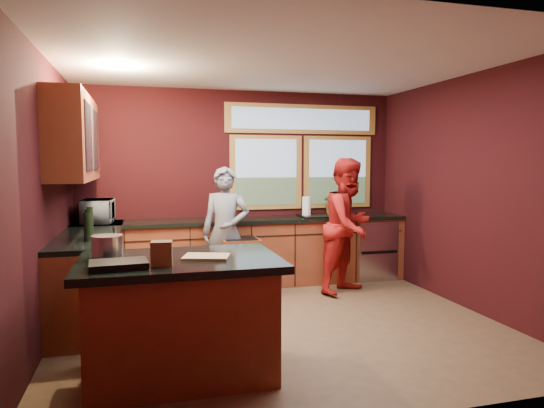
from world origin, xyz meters
name	(u,v)px	position (x,y,z in m)	size (l,w,h in m)	color
floor	(281,324)	(0.00, 0.00, 0.00)	(4.50, 4.50, 0.00)	brown
room_shell	(218,152)	(-0.60, 0.32, 1.80)	(4.52, 4.02, 2.71)	black
back_counter	(261,251)	(0.20, 1.70, 0.46)	(4.50, 0.64, 0.93)	brown
left_counter	(90,274)	(-1.95, 0.85, 0.47)	(0.64, 2.30, 0.93)	brown
island	(181,316)	(-1.10, -0.94, 0.48)	(1.55, 1.05, 0.95)	brown
person_grey	(226,232)	(-0.37, 1.22, 0.82)	(0.60, 0.39, 1.64)	slate
person_red	(349,226)	(1.21, 1.01, 0.88)	(0.85, 0.66, 1.75)	#A61613
microwave	(98,211)	(-1.92, 1.70, 1.08)	(0.54, 0.36, 0.30)	#999999
potted_plant	(333,203)	(1.29, 1.75, 1.11)	(0.32, 0.28, 0.36)	#999999
paper_towel	(306,207)	(0.86, 1.70, 1.07)	(0.12, 0.12, 0.28)	white
cutting_board	(206,257)	(-0.90, -0.99, 0.95)	(0.35, 0.25, 0.02)	tan
stock_pot	(107,247)	(-1.65, -0.79, 1.03)	(0.24, 0.24, 0.18)	#B6B6BB
paper_bag	(162,253)	(-1.25, -1.19, 1.03)	(0.15, 0.12, 0.18)	brown
black_tray	(119,265)	(-1.55, -1.19, 0.97)	(0.40, 0.28, 0.05)	black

